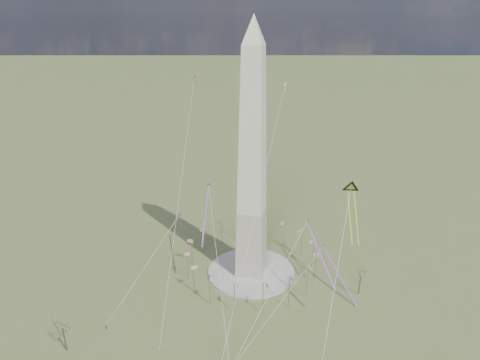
% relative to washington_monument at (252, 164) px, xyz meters
% --- Properties ---
extents(ground, '(2000.00, 2000.00, 0.00)m').
position_rel_washington_monument_xyz_m(ground, '(0.00, 0.00, -47.95)').
color(ground, '#4E6432').
rests_on(ground, ground).
extents(plaza, '(36.00, 36.00, 0.80)m').
position_rel_washington_monument_xyz_m(plaza, '(0.00, 0.00, -47.55)').
color(plaza, beige).
rests_on(plaza, ground).
extents(washington_monument, '(15.56, 15.56, 100.00)m').
position_rel_washington_monument_xyz_m(washington_monument, '(0.00, 0.00, 0.00)').
color(washington_monument, '#B5A698').
rests_on(washington_monument, plaza).
extents(flagpole_ring, '(54.40, 54.40, 13.00)m').
position_rel_washington_monument_xyz_m(flagpole_ring, '(-0.00, -0.00, -40.68)').
color(flagpole_ring, silver).
rests_on(flagpole_ring, ground).
extents(tree_near, '(7.34, 7.34, 12.85)m').
position_rel_washington_monument_xyz_m(tree_near, '(43.44, -3.79, -38.79)').
color(tree_near, '#4C3E2E').
rests_on(tree_near, ground).
extents(tree_far, '(7.57, 7.57, 13.25)m').
position_rel_washington_monument_xyz_m(tree_far, '(-47.29, -57.72, -38.51)').
color(tree_far, '#4C3E2E').
rests_on(tree_far, ground).
extents(person_west, '(0.97, 0.97, 1.59)m').
position_rel_washington_monument_xyz_m(person_west, '(-40.13, -45.62, -47.16)').
color(person_west, gray).
rests_on(person_west, ground).
extents(kite_delta_black, '(8.71, 21.39, 17.47)m').
position_rel_washington_monument_xyz_m(kite_delta_black, '(36.88, 7.28, -9.84)').
color(kite_delta_black, black).
rests_on(kite_delta_black, ground).
extents(kite_diamond_purple, '(1.73, 2.86, 9.13)m').
position_rel_washington_monument_xyz_m(kite_diamond_purple, '(-29.79, -2.05, -24.92)').
color(kite_diamond_purple, '#461A78').
rests_on(kite_diamond_purple, ground).
extents(kite_streamer_left, '(13.85, 20.56, 16.16)m').
position_rel_washington_monument_xyz_m(kite_streamer_left, '(26.41, -10.67, -24.32)').
color(kite_streamer_left, '#E82444').
rests_on(kite_streamer_left, ground).
extents(kite_streamer_mid, '(6.05, 23.15, 16.05)m').
position_rel_washington_monument_xyz_m(kite_streamer_mid, '(-16.75, -5.68, -16.46)').
color(kite_streamer_mid, '#E82444').
rests_on(kite_streamer_mid, ground).
extents(kite_streamer_right, '(15.76, 17.91, 15.48)m').
position_rel_washington_monument_xyz_m(kite_streamer_right, '(33.46, -1.00, -38.70)').
color(kite_streamer_right, '#E82444').
rests_on(kite_streamer_right, ground).
extents(kite_small_red, '(1.67, 1.47, 4.40)m').
position_rel_washington_monument_xyz_m(kite_small_red, '(-36.85, 40.25, 24.65)').
color(kite_small_red, red).
rests_on(kite_small_red, ground).
extents(kite_small_white, '(1.84, 1.64, 5.02)m').
position_rel_washington_monument_xyz_m(kite_small_white, '(4.95, 41.08, 23.03)').
color(kite_small_white, white).
rests_on(kite_small_white, ground).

